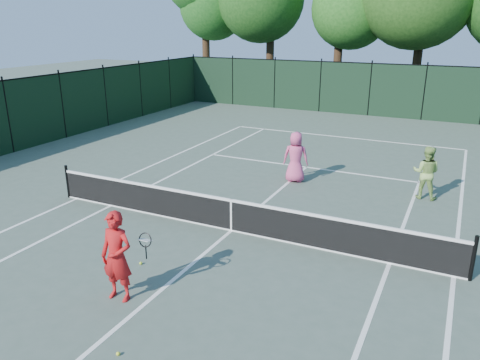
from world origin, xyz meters
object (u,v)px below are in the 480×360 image
at_px(coach, 117,256).
at_px(player_pink, 296,157).
at_px(player_green, 426,172).
at_px(loose_ball_midcourt, 141,263).
at_px(loose_ball_near_cart, 118,354).

relative_size(coach, player_pink, 1.06).
relative_size(player_green, loose_ball_midcourt, 24.86).
bearing_deg(loose_ball_near_cart, player_pink, 92.10).
height_order(player_pink, player_green, player_pink).
relative_size(player_pink, player_green, 1.05).
bearing_deg(player_green, player_pink, 6.56).
relative_size(player_pink, loose_ball_near_cart, 26.02).
distance_m(player_green, loose_ball_midcourt, 9.23).
bearing_deg(loose_ball_near_cart, player_green, 69.13).
bearing_deg(coach, player_green, 56.11).
distance_m(coach, loose_ball_near_cart, 1.99).
bearing_deg(coach, loose_ball_near_cart, -56.25).
height_order(player_pink, loose_ball_near_cart, player_pink).
height_order(coach, loose_ball_near_cart, coach).
bearing_deg(player_green, loose_ball_midcourt, 57.05).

